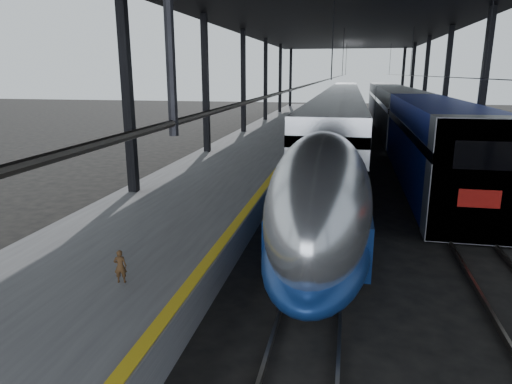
# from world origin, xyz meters

# --- Properties ---
(ground) EXTENTS (160.00, 160.00, 0.00)m
(ground) POSITION_xyz_m (0.00, 0.00, 0.00)
(ground) COLOR black
(ground) RESTS_ON ground
(platform) EXTENTS (6.00, 80.00, 1.00)m
(platform) POSITION_xyz_m (-3.50, 20.00, 0.50)
(platform) COLOR #4C4C4F
(platform) RESTS_ON ground
(yellow_strip) EXTENTS (0.30, 80.00, 0.01)m
(yellow_strip) POSITION_xyz_m (-0.70, 20.00, 1.00)
(yellow_strip) COLOR gold
(yellow_strip) RESTS_ON platform
(rails) EXTENTS (6.52, 80.00, 0.16)m
(rails) POSITION_xyz_m (4.50, 20.00, 0.08)
(rails) COLOR slate
(rails) RESTS_ON ground
(canopy) EXTENTS (18.00, 75.00, 9.47)m
(canopy) POSITION_xyz_m (1.90, 20.00, 9.12)
(canopy) COLOR black
(canopy) RESTS_ON ground
(tgv_train) EXTENTS (2.97, 65.20, 4.26)m
(tgv_train) POSITION_xyz_m (2.00, 28.18, 1.99)
(tgv_train) COLOR #B6B9BE
(tgv_train) RESTS_ON ground
(second_train) EXTENTS (3.13, 56.05, 4.31)m
(second_train) POSITION_xyz_m (7.00, 31.14, 2.19)
(second_train) COLOR navy
(second_train) RESTS_ON ground
(child) EXTENTS (0.33, 0.26, 0.79)m
(child) POSITION_xyz_m (-2.29, -2.86, 1.40)
(child) COLOR #4A3018
(child) RESTS_ON platform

